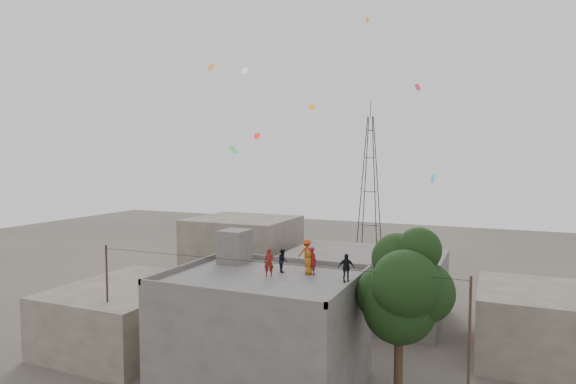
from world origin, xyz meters
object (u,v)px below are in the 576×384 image
at_px(stair_head_box, 235,246).
at_px(person_dark_adult, 346,268).
at_px(transmission_tower, 370,184).
at_px(tree, 403,289).
at_px(person_red_adult, 312,261).

distance_m(stair_head_box, person_dark_adult, 7.82).
height_order(stair_head_box, transmission_tower, transmission_tower).
xyz_separation_m(tree, transmission_tower, (-11.37, 39.40, 2.97)).
relative_size(transmission_tower, person_red_adult, 13.12).
height_order(transmission_tower, person_dark_adult, transmission_tower).
bearing_deg(transmission_tower, person_dark_adult, -77.91).
xyz_separation_m(stair_head_box, person_red_adult, (5.44, -1.01, -0.24)).
bearing_deg(stair_head_box, transmission_tower, 91.23).
relative_size(stair_head_box, person_dark_adult, 1.36).
relative_size(stair_head_box, tree, 0.22).
bearing_deg(person_red_adult, tree, -168.07).
relative_size(stair_head_box, transmission_tower, 0.10).
distance_m(transmission_tower, person_red_adult, 38.97).
height_order(tree, person_dark_adult, tree).
bearing_deg(transmission_tower, stair_head_box, -88.77).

